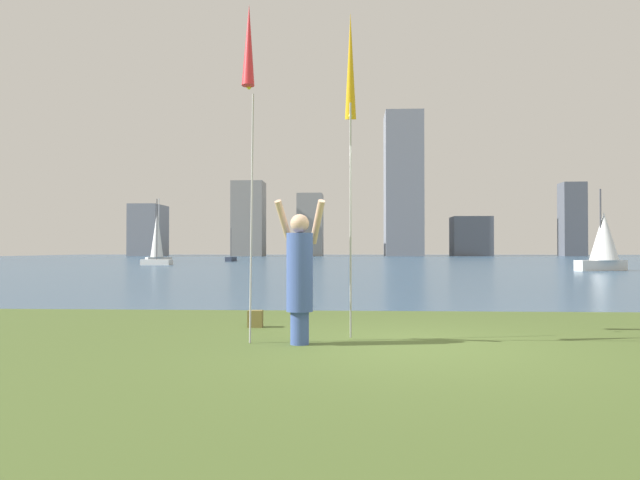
% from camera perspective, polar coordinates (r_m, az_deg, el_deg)
% --- Properties ---
extents(ground, '(120.00, 138.00, 0.12)m').
position_cam_1_polar(ground, '(58.33, 3.74, -2.12)').
color(ground, '#475B28').
extents(person, '(0.67, 0.50, 1.83)m').
position_cam_1_polar(person, '(7.46, -1.97, -3.19)').
color(person, '#3F59A5').
rests_on(person, ground).
extents(kite_flag_left, '(0.16, 0.47, 4.31)m').
position_cam_1_polar(kite_flag_left, '(7.86, -6.89, 17.21)').
color(kite_flag_left, '#B2B2B7').
rests_on(kite_flag_left, ground).
extents(kite_flag_right, '(0.16, 1.22, 4.48)m').
position_cam_1_polar(kite_flag_right, '(8.62, 2.96, 15.77)').
color(kite_flag_right, '#B2B2B7').
rests_on(kite_flag_right, ground).
extents(bag, '(0.22, 0.16, 0.26)m').
position_cam_1_polar(bag, '(9.19, -6.26, -7.57)').
color(bag, olive).
rests_on(bag, ground).
extents(sailboat_0, '(0.85, 1.78, 3.29)m').
position_cam_1_polar(sailboat_0, '(58.35, -8.60, -1.80)').
color(sailboat_0, '#333D51').
rests_on(sailboat_0, ground).
extents(sailboat_1, '(2.26, 2.06, 5.94)m').
position_cam_1_polar(sailboat_1, '(57.08, -15.44, 0.29)').
color(sailboat_1, silver).
rests_on(sailboat_1, ground).
extents(sailboat_2, '(2.34, 1.07, 5.00)m').
position_cam_1_polar(sailboat_2, '(46.16, -15.49, -2.00)').
color(sailboat_2, silver).
rests_on(sailboat_2, ground).
extents(sailboat_5, '(3.12, 1.98, 4.54)m').
position_cam_1_polar(sailboat_5, '(36.31, 25.69, -0.05)').
color(sailboat_5, white).
rests_on(sailboat_5, ground).
extents(skyline_tower_0, '(4.96, 7.83, 9.02)m').
position_cam_1_polar(skyline_tower_0, '(108.90, -16.22, 0.90)').
color(skyline_tower_0, gray).
rests_on(skyline_tower_0, ground).
extents(skyline_tower_1, '(5.33, 5.10, 12.72)m').
position_cam_1_polar(skyline_tower_1, '(101.82, -6.91, 2.03)').
color(skyline_tower_1, gray).
rests_on(skyline_tower_1, ground).
extents(skyline_tower_2, '(4.31, 5.83, 10.74)m').
position_cam_1_polar(skyline_tower_2, '(102.61, -0.94, 1.45)').
color(skyline_tower_2, gray).
rests_on(skyline_tower_2, ground).
extents(skyline_tower_3, '(6.50, 7.48, 25.05)m').
position_cam_1_polar(skyline_tower_3, '(105.17, 8.04, 5.31)').
color(skyline_tower_3, gray).
rests_on(skyline_tower_3, ground).
extents(skyline_tower_4, '(6.71, 5.46, 6.88)m').
position_cam_1_polar(skyline_tower_4, '(107.13, 14.37, 0.34)').
color(skyline_tower_4, '#565B66').
rests_on(skyline_tower_4, ground).
extents(skyline_tower_5, '(3.86, 3.60, 12.57)m').
position_cam_1_polar(skyline_tower_5, '(109.84, 23.18, 1.84)').
color(skyline_tower_5, '#565B66').
rests_on(skyline_tower_5, ground).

